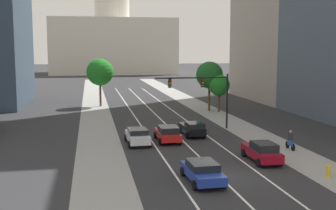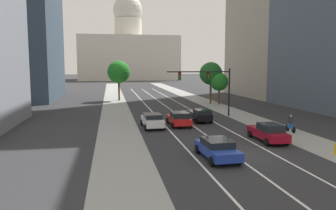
{
  "view_description": "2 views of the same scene",
  "coord_description": "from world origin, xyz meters",
  "views": [
    {
      "loc": [
        -8.62,
        -27.06,
        8.64
      ],
      "look_at": [
        1.01,
        25.92,
        1.72
      ],
      "focal_mm": 46.17,
      "sensor_mm": 36.0,
      "label": 1
    },
    {
      "loc": [
        -8.62,
        -21.59,
        6.35
      ],
      "look_at": [
        -0.92,
        22.33,
        1.06
      ],
      "focal_mm": 35.29,
      "sensor_mm": 36.0,
      "label": 2
    }
  ],
  "objects": [
    {
      "name": "street_tree_near_right",
      "position": [
        9.08,
        30.5,
        3.73
      ],
      "size": [
        2.96,
        2.96,
        5.24
      ],
      "color": "#51381E",
      "rests_on": "ground"
    },
    {
      "name": "lane_stripe_right",
      "position": [
        2.94,
        25.0,
        0.01
      ],
      "size": [
        0.16,
        90.0,
        0.01
      ],
      "primitive_type": "cube",
      "color": "white",
      "rests_on": "ground"
    },
    {
      "name": "sidewalk_right",
      "position": [
        7.9,
        35.0,
        0.01
      ],
      "size": [
        4.02,
        130.0,
        0.01
      ],
      "primitive_type": "cube",
      "color": "gray",
      "rests_on": "ground"
    },
    {
      "name": "lane_stripe_left",
      "position": [
        -2.94,
        25.0,
        0.01
      ],
      "size": [
        0.16,
        90.0,
        0.01
      ],
      "primitive_type": "cube",
      "color": "white",
      "rests_on": "ground"
    },
    {
      "name": "capitol_building",
      "position": [
        0.0,
        134.7,
        12.3
      ],
      "size": [
        44.03,
        29.07,
        39.42
      ],
      "color": "beige",
      "rests_on": "ground"
    },
    {
      "name": "sidewalk_left",
      "position": [
        -7.9,
        35.0,
        0.01
      ],
      "size": [
        4.02,
        130.0,
        0.01
      ],
      "primitive_type": "cube",
      "color": "gray",
      "rests_on": "ground"
    },
    {
      "name": "street_tree_mid_right",
      "position": [
        8.05,
        31.84,
        5.07
      ],
      "size": [
        3.8,
        3.8,
        7.0
      ],
      "color": "#51381E",
      "rests_on": "ground"
    },
    {
      "name": "fire_hydrant",
      "position": [
        7.22,
        -0.95,
        0.46
      ],
      "size": [
        0.26,
        0.35,
        0.91
      ],
      "color": "yellow",
      "rests_on": "ground"
    },
    {
      "name": "car_black",
      "position": [
        1.48,
        14.7,
        0.77
      ],
      "size": [
        2.03,
        4.82,
        1.49
      ],
      "rotation": [
        0.0,
        0.0,
        1.59
      ],
      "color": "black",
      "rests_on": "ground"
    },
    {
      "name": "street_tree_near_left",
      "position": [
        -7.05,
        39.68,
        5.24
      ],
      "size": [
        4.11,
        4.11,
        7.31
      ],
      "color": "#51381E",
      "rests_on": "ground"
    },
    {
      "name": "ground_plane",
      "position": [
        0.0,
        40.0,
        0.0
      ],
      "size": [
        400.0,
        400.0,
        0.0
      ],
      "primitive_type": "plane",
      "color": "#2B2B2D"
    },
    {
      "name": "lane_stripe_center",
      "position": [
        0.0,
        25.0,
        0.01
      ],
      "size": [
        0.16,
        90.0,
        0.01
      ],
      "primitive_type": "cube",
      "color": "white",
      "rests_on": "ground"
    },
    {
      "name": "car_red",
      "position": [
        -1.47,
        12.38,
        0.79
      ],
      "size": [
        2.11,
        4.64,
        1.53
      ],
      "rotation": [
        0.0,
        0.0,
        1.57
      ],
      "color": "red",
      "rests_on": "ground"
    },
    {
      "name": "traffic_signal_mast",
      "position": [
        3.53,
        18.07,
        4.42
      ],
      "size": [
        8.1,
        0.39,
        6.04
      ],
      "color": "black",
      "rests_on": "ground"
    },
    {
      "name": "car_blue",
      "position": [
        -1.47,
        -0.4,
        0.74
      ],
      "size": [
        2.24,
        4.67,
        1.37
      ],
      "rotation": [
        0.0,
        0.0,
        1.6
      ],
      "color": "#1E389E",
      "rests_on": "ground"
    },
    {
      "name": "cyclist",
      "position": [
        8.4,
        7.13,
        0.85
      ],
      "size": [
        0.37,
        1.7,
        1.72
      ],
      "rotation": [
        0.0,
        0.0,
        1.59
      ],
      "color": "black",
      "rests_on": "ground"
    },
    {
      "name": "car_crimson",
      "position": [
        4.41,
        3.84,
        0.8
      ],
      "size": [
        1.95,
        4.78,
        1.57
      ],
      "rotation": [
        0.0,
        0.0,
        1.56
      ],
      "color": "maroon",
      "rests_on": "ground"
    },
    {
      "name": "car_white",
      "position": [
        -4.41,
        11.74,
        0.79
      ],
      "size": [
        2.13,
        4.55,
        1.49
      ],
      "rotation": [
        0.0,
        0.0,
        1.6
      ],
      "color": "silver",
      "rests_on": "ground"
    }
  ]
}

